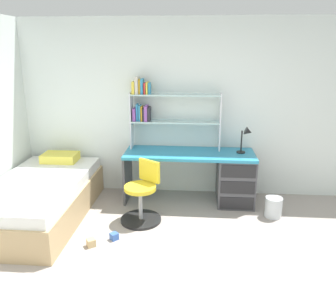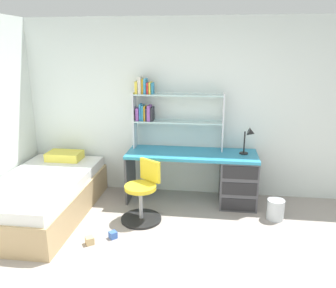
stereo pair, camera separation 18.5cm
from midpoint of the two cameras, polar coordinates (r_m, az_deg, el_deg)
room_shell at (r=3.99m, az=-12.83°, el=3.16°), size 6.04×5.85×2.56m
desk at (r=4.82m, az=10.73°, el=-5.35°), size 1.81×0.61×0.73m
bookshelf_hutch at (r=4.79m, az=0.38°, el=6.15°), size 1.28×0.22×1.02m
desk_lamp at (r=4.69m, az=14.74°, el=1.18°), size 0.20×0.17×0.38m
swivel_chair at (r=4.34m, az=-3.11°, el=-9.08°), size 0.52×0.52×0.77m
bed_platform at (r=4.73m, az=-19.30°, el=-8.30°), size 1.11×1.98×0.64m
waste_bin at (r=4.65m, az=18.83°, el=-10.46°), size 0.22×0.22×0.27m
toy_block_natural_0 at (r=4.03m, az=-11.79°, el=-15.71°), size 0.12×0.12×0.09m
toy_block_blue_3 at (r=4.09m, az=-7.98°, el=-15.00°), size 0.11×0.11×0.08m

